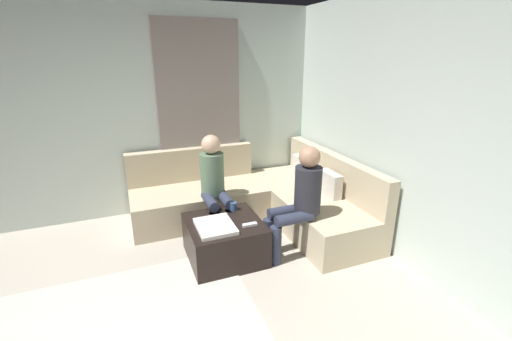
{
  "coord_description": "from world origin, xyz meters",
  "views": [
    {
      "loc": [
        1.66,
        0.32,
        2.07
      ],
      "look_at": [
        -1.63,
        1.63,
        0.85
      ],
      "focal_mm": 23.77,
      "sensor_mm": 36.0,
      "label": 1
    }
  ],
  "objects_px": {
    "ottoman": "(225,239)",
    "person_on_couch_back": "(299,198)",
    "coffee_mug": "(234,206)",
    "game_remote": "(250,225)",
    "sectional_couch": "(261,199)",
    "person_on_couch_side": "(215,182)"
  },
  "relations": [
    {
      "from": "person_on_couch_back",
      "to": "coffee_mug",
      "type": "bearing_deg",
      "value": 52.7
    },
    {
      "from": "ottoman",
      "to": "person_on_couch_side",
      "type": "relative_size",
      "value": 0.63
    },
    {
      "from": "ottoman",
      "to": "person_on_couch_back",
      "type": "height_order",
      "value": "person_on_couch_back"
    },
    {
      "from": "person_on_couch_back",
      "to": "ottoman",
      "type": "bearing_deg",
      "value": 73.88
    },
    {
      "from": "coffee_mug",
      "to": "sectional_couch",
      "type": "bearing_deg",
      "value": 131.87
    },
    {
      "from": "person_on_couch_back",
      "to": "person_on_couch_side",
      "type": "height_order",
      "value": "same"
    },
    {
      "from": "ottoman",
      "to": "person_on_couch_back",
      "type": "distance_m",
      "value": 0.9
    },
    {
      "from": "coffee_mug",
      "to": "person_on_couch_back",
      "type": "height_order",
      "value": "person_on_couch_back"
    },
    {
      "from": "sectional_couch",
      "to": "game_remote",
      "type": "bearing_deg",
      "value": -29.01
    },
    {
      "from": "ottoman",
      "to": "sectional_couch",
      "type": "bearing_deg",
      "value": 134.42
    },
    {
      "from": "game_remote",
      "to": "person_on_couch_side",
      "type": "bearing_deg",
      "value": -167.06
    },
    {
      "from": "ottoman",
      "to": "person_on_couch_back",
      "type": "xyz_separation_m",
      "value": [
        0.22,
        0.76,
        0.45
      ]
    },
    {
      "from": "sectional_couch",
      "to": "ottoman",
      "type": "bearing_deg",
      "value": -45.58
    },
    {
      "from": "game_remote",
      "to": "person_on_couch_back",
      "type": "distance_m",
      "value": 0.58
    },
    {
      "from": "game_remote",
      "to": "person_on_couch_side",
      "type": "height_order",
      "value": "person_on_couch_side"
    },
    {
      "from": "ottoman",
      "to": "person_on_couch_side",
      "type": "height_order",
      "value": "person_on_couch_side"
    },
    {
      "from": "ottoman",
      "to": "game_remote",
      "type": "distance_m",
      "value": 0.36
    },
    {
      "from": "coffee_mug",
      "to": "person_on_couch_back",
      "type": "relative_size",
      "value": 0.08
    },
    {
      "from": "person_on_couch_back",
      "to": "person_on_couch_side",
      "type": "bearing_deg",
      "value": 42.78
    },
    {
      "from": "person_on_couch_back",
      "to": "game_remote",
      "type": "bearing_deg",
      "value": 85.9
    },
    {
      "from": "person_on_couch_side",
      "to": "person_on_couch_back",
      "type": "bearing_deg",
      "value": 132.78
    },
    {
      "from": "sectional_couch",
      "to": "coffee_mug",
      "type": "distance_m",
      "value": 0.72
    }
  ]
}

